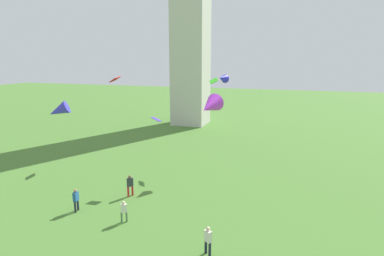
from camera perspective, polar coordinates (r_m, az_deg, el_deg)
person_0 at (r=25.93m, az=-20.00°, el=-11.78°), size 0.33×0.55×1.77m
person_1 at (r=23.51m, az=-12.07°, el=-14.16°), size 0.47×0.42×1.57m
person_3 at (r=27.43m, az=-10.99°, el=-9.84°), size 0.48×0.55×1.82m
person_4 at (r=19.62m, az=2.86°, el=-19.17°), size 0.53×0.50×1.79m
kite_flying_0 at (r=34.98m, az=3.88°, el=8.42°), size 1.25×1.42×0.70m
kite_flying_1 at (r=32.75m, az=5.45°, el=8.84°), size 1.20×1.52×1.04m
kite_flying_2 at (r=29.03m, az=-6.38°, el=1.56°), size 0.90×0.76×0.43m
kite_flying_3 at (r=37.74m, az=-13.54°, el=8.46°), size 0.92×1.40×0.70m
kite_flying_5 at (r=21.94m, az=3.20°, el=3.92°), size 1.68×2.23×1.60m
kite_flying_6 at (r=30.14m, az=-22.72°, el=2.89°), size 2.28×1.94×1.72m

